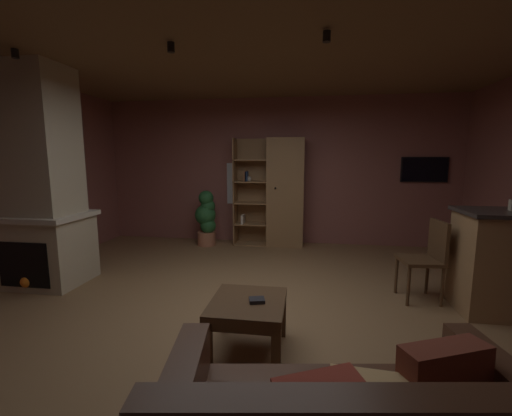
# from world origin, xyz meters

# --- Properties ---
(floor) EXTENTS (6.57, 6.08, 0.02)m
(floor) POSITION_xyz_m (0.00, 0.00, -0.01)
(floor) COLOR olive
(floor) RESTS_ON ground
(wall_back) EXTENTS (6.69, 0.06, 2.71)m
(wall_back) POSITION_xyz_m (0.00, 3.07, 1.36)
(wall_back) COLOR #8E544C
(wall_back) RESTS_ON ground
(ceiling) EXTENTS (6.57, 6.08, 0.02)m
(ceiling) POSITION_xyz_m (0.00, 0.00, 2.72)
(ceiling) COLOR brown
(window_pane_back) EXTENTS (0.57, 0.01, 0.78)m
(window_pane_back) POSITION_xyz_m (-0.68, 3.04, 1.12)
(window_pane_back) COLOR white
(stone_fireplace) EXTENTS (1.02, 0.84, 2.71)m
(stone_fireplace) POSITION_xyz_m (-2.74, 0.45, 1.23)
(stone_fireplace) COLOR #BCAD8E
(stone_fireplace) RESTS_ON ground
(bookshelf_cabinet) EXTENTS (1.28, 0.41, 1.97)m
(bookshelf_cabinet) POSITION_xyz_m (0.09, 2.80, 0.98)
(bookshelf_cabinet) COLOR #997047
(bookshelf_cabinet) RESTS_ON ground
(coffee_table) EXTENTS (0.61, 0.66, 0.45)m
(coffee_table) POSITION_xyz_m (0.10, -0.71, 0.36)
(coffee_table) COLOR #4C331E
(coffee_table) RESTS_ON ground
(table_book_0) EXTENTS (0.15, 0.13, 0.03)m
(table_book_0) POSITION_xyz_m (0.18, -0.73, 0.46)
(table_book_0) COLOR black
(table_book_0) RESTS_ON coffee_table
(dining_chair) EXTENTS (0.46, 0.46, 0.92)m
(dining_chair) POSITION_xyz_m (1.92, 0.61, 0.53)
(dining_chair) COLOR #4C331E
(dining_chair) RESTS_ON ground
(potted_floor_plant) EXTENTS (0.39, 0.38, 1.02)m
(potted_floor_plant) POSITION_xyz_m (-1.26, 2.61, 0.52)
(potted_floor_plant) COLOR #B77051
(potted_floor_plant) RESTS_ON ground
(wall_mounted_tv) EXTENTS (0.78, 0.06, 0.44)m
(wall_mounted_tv) POSITION_xyz_m (2.61, 3.01, 1.41)
(wall_mounted_tv) COLOR black
(track_light_spot_0) EXTENTS (0.07, 0.07, 0.09)m
(track_light_spot_0) POSITION_xyz_m (-2.36, -0.14, 2.64)
(track_light_spot_0) COLOR black
(track_light_spot_1) EXTENTS (0.07, 0.07, 0.09)m
(track_light_spot_1) POSITION_xyz_m (-0.74, -0.09, 2.64)
(track_light_spot_1) COLOR black
(track_light_spot_2) EXTENTS (0.07, 0.07, 0.09)m
(track_light_spot_2) POSITION_xyz_m (0.70, -0.15, 2.64)
(track_light_spot_2) COLOR black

